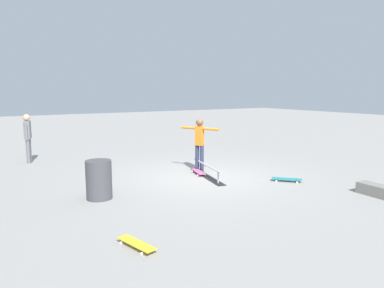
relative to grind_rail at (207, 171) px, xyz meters
The scene contains 8 objects.
ground_plane 0.20m from the grind_rail, 86.63° to the left, with size 60.00×60.00×0.00m, color gray.
grind_rail is the anchor object (origin of this frame).
skater_main 1.03m from the grind_rail, 13.66° to the right, with size 1.22×0.66×1.64m.
skateboard_main 0.41m from the grind_rail, ahead, with size 0.82×0.40×0.09m.
bystander_grey_shirt 6.41m from the grind_rail, 40.56° to the left, with size 0.38×0.27×1.69m.
loose_skateboard_teal 2.25m from the grind_rail, 136.18° to the right, with size 0.72×0.69×0.09m.
loose_skateboard_yellow 4.89m from the grind_rail, 133.00° to the left, with size 0.82×0.40×0.09m.
trash_bin 3.34m from the grind_rail, 97.96° to the left, with size 0.59×0.59×0.90m, color #47474C.
Camera 1 is at (-8.33, 5.47, 2.48)m, focal length 33.07 mm.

